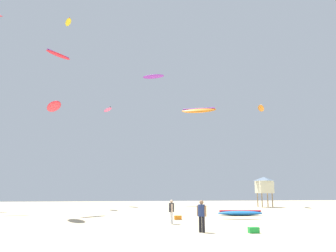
{
  "coord_description": "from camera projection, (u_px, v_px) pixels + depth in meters",
  "views": [
    {
      "loc": [
        -4.58,
        -15.07,
        2.34
      ],
      "look_at": [
        0.0,
        15.43,
        8.08
      ],
      "focal_mm": 36.85,
      "sensor_mm": 36.0,
      "label": 1
    }
  ],
  "objects": [
    {
      "name": "ground_plane",
      "position": [
        221.0,
        245.0,
        14.89
      ],
      "size": [
        120.0,
        120.0,
        0.0
      ],
      "primitive_type": "plane",
      "color": "#C6B28C"
    },
    {
      "name": "kite_grounded_near",
      "position": [
        240.0,
        213.0,
        31.88
      ],
      "size": [
        4.3,
        1.86,
        0.53
      ],
      "color": "blue",
      "rests_on": "ground"
    },
    {
      "name": "kite_aloft_9",
      "position": [
        153.0,
        77.0,
        58.18
      ],
      "size": [
        3.9,
        2.6,
        0.68
      ],
      "color": "purple"
    },
    {
      "name": "person_foreground",
      "position": [
        202.0,
        213.0,
        19.44
      ],
      "size": [
        0.47,
        0.43,
        1.78
      ],
      "rotation": [
        0.0,
        0.0,
        0.84
      ],
      "color": "black",
      "rests_on": "ground"
    },
    {
      "name": "kite_aloft_7",
      "position": [
        108.0,
        110.0,
        53.99
      ],
      "size": [
        1.84,
        3.37,
        0.42
      ],
      "color": "#E5598C"
    },
    {
      "name": "cooler_box",
      "position": [
        254.0,
        230.0,
        19.0
      ],
      "size": [
        0.56,
        0.36,
        0.32
      ],
      "primitive_type": "cube",
      "color": "green",
      "rests_on": "ground"
    },
    {
      "name": "kite_aloft_2",
      "position": [
        54.0,
        107.0,
        30.47
      ],
      "size": [
        2.2,
        4.28,
        0.58
      ],
      "color": "red"
    },
    {
      "name": "lifeguard_tower",
      "position": [
        264.0,
        185.0,
        48.17
      ],
      "size": [
        2.3,
        2.3,
        4.15
      ],
      "color": "#8C704C",
      "rests_on": "ground"
    },
    {
      "name": "kite_aloft_3",
      "position": [
        68.0,
        22.0,
        51.48
      ],
      "size": [
        1.48,
        2.83,
        0.32
      ],
      "color": "yellow"
    },
    {
      "name": "person_midground",
      "position": [
        172.0,
        210.0,
        24.17
      ],
      "size": [
        0.38,
        0.55,
        1.66
      ],
      "rotation": [
        0.0,
        0.0,
        3.13
      ],
      "color": "silver",
      "rests_on": "ground"
    },
    {
      "name": "kite_aloft_5",
      "position": [
        261.0,
        108.0,
        52.29
      ],
      "size": [
        2.15,
        3.73,
        0.9
      ],
      "color": "orange"
    },
    {
      "name": "kite_aloft_8",
      "position": [
        58.0,
        55.0,
        37.7
      ],
      "size": [
        2.79,
        3.06,
        0.48
      ],
      "color": "red"
    },
    {
      "name": "kite_aloft_6",
      "position": [
        199.0,
        110.0,
        31.9
      ],
      "size": [
        3.32,
        2.02,
        0.78
      ],
      "color": "orange"
    },
    {
      "name": "gear_bag",
      "position": [
        178.0,
        218.0,
        27.57
      ],
      "size": [
        0.56,
        0.36,
        0.32
      ],
      "primitive_type": "cube",
      "color": "orange",
      "rests_on": "ground"
    }
  ]
}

